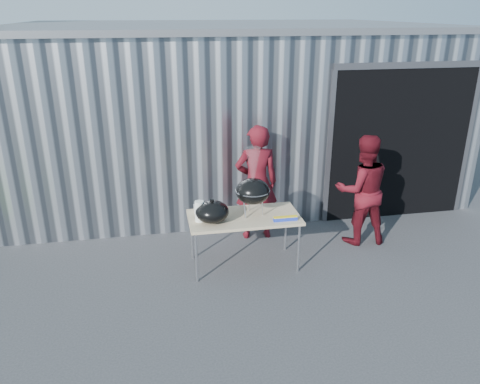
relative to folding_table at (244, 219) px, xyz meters
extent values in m
plane|color=#333336|center=(-0.43, -0.49, -0.71)|extent=(80.00, 80.00, 0.00)
cube|color=silver|center=(0.37, 4.21, 0.79)|extent=(8.00, 6.00, 3.00)
cube|color=slate|center=(0.37, 4.21, 2.34)|extent=(8.20, 6.20, 0.10)
cube|color=black|center=(2.87, 1.78, 0.54)|extent=(2.40, 1.20, 2.50)
cube|color=#4C4C51|center=(2.87, 1.21, 1.84)|extent=(2.52, 0.08, 0.10)
cube|color=tan|center=(0.00, 0.00, 0.02)|extent=(1.50, 0.75, 0.04)
cylinder|color=silver|center=(-0.69, -0.32, -0.35)|extent=(0.03, 0.03, 0.71)
cylinder|color=silver|center=(0.69, -0.32, -0.35)|extent=(0.03, 0.03, 0.71)
cylinder|color=silver|center=(-0.69, 0.31, -0.35)|extent=(0.03, 0.03, 0.71)
cylinder|color=silver|center=(0.69, 0.31, -0.35)|extent=(0.03, 0.03, 0.71)
ellipsoid|color=black|center=(0.12, 0.02, 0.38)|extent=(0.46, 0.46, 0.34)
cylinder|color=silver|center=(0.12, 0.02, 0.40)|extent=(0.47, 0.47, 0.02)
cylinder|color=silver|center=(0.12, 0.02, 0.41)|extent=(0.44, 0.44, 0.01)
cylinder|color=silver|center=(0.12, 0.16, 0.16)|extent=(0.02, 0.02, 0.24)
cylinder|color=silver|center=(0.00, -0.05, 0.16)|extent=(0.02, 0.02, 0.24)
cylinder|color=silver|center=(0.24, -0.05, 0.16)|extent=(0.02, 0.02, 0.24)
cylinder|color=#D37C4B|center=(-0.02, 0.02, 0.42)|extent=(0.02, 0.14, 0.02)
cylinder|color=#D37C4B|center=(0.03, 0.02, 0.42)|extent=(0.02, 0.14, 0.02)
cylinder|color=#D37C4B|center=(0.08, 0.02, 0.42)|extent=(0.02, 0.14, 0.02)
cylinder|color=#D37C4B|center=(0.12, 0.02, 0.42)|extent=(0.02, 0.14, 0.02)
cylinder|color=#D37C4B|center=(0.17, 0.02, 0.42)|extent=(0.02, 0.14, 0.02)
cylinder|color=#D37C4B|center=(0.21, 0.02, 0.42)|extent=(0.02, 0.14, 0.02)
cylinder|color=#D37C4B|center=(0.26, 0.02, 0.42)|extent=(0.02, 0.14, 0.02)
cone|color=silver|center=(0.12, 0.02, 0.71)|extent=(0.20, 0.20, 0.55)
ellipsoid|color=black|center=(-0.44, -0.10, 0.18)|extent=(0.44, 0.44, 0.29)
cylinder|color=black|center=(-0.44, -0.10, 0.34)|extent=(0.05, 0.05, 0.03)
cylinder|color=white|center=(-0.60, -0.05, 0.18)|extent=(0.12, 0.12, 0.28)
cube|color=white|center=(-0.55, 0.23, 0.09)|extent=(0.20, 0.15, 0.10)
cube|color=#1C33B8|center=(0.51, -0.25, 0.07)|extent=(0.32, 0.06, 0.05)
cube|color=yellow|center=(0.51, -0.25, 0.10)|extent=(0.32, 0.06, 0.01)
imported|color=#510D16|center=(0.36, 0.85, 0.19)|extent=(0.67, 0.45, 1.79)
imported|color=#510D16|center=(1.88, 0.40, 0.13)|extent=(0.86, 0.69, 1.69)
camera|label=1|loc=(-1.12, -5.66, 2.64)|focal=35.00mm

